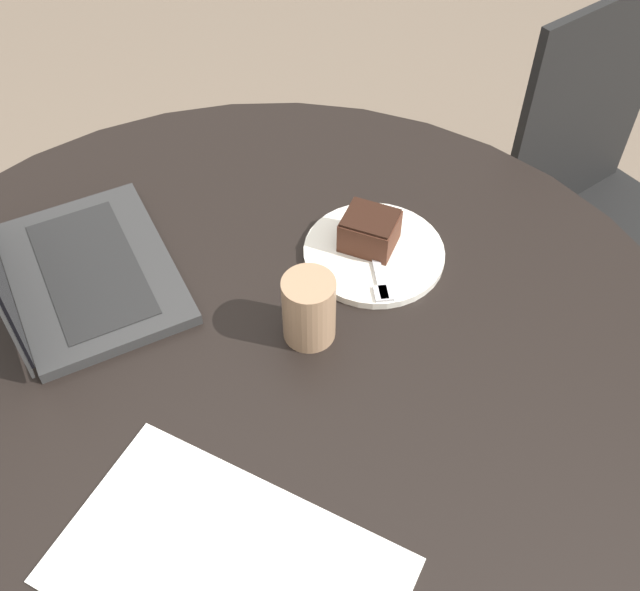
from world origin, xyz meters
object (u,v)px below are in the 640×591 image
(chair, at_px, (604,227))
(coffee_glass, at_px, (309,309))
(plate, at_px, (374,253))
(laptop, at_px, (67,267))

(chair, relative_size, coffee_glass, 9.29)
(chair, height_order, coffee_glass, chair)
(plate, relative_size, coffee_glass, 2.06)
(coffee_glass, bearing_deg, laptop, -168.68)
(chair, relative_size, laptop, 2.46)
(plate, xyz_separation_m, laptop, (-0.37, -0.24, 0.03))
(chair, distance_m, laptop, 1.10)
(chair, xyz_separation_m, plate, (-0.31, -0.56, 0.30))
(chair, height_order, plate, chair)
(plate, bearing_deg, coffee_glass, -96.82)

